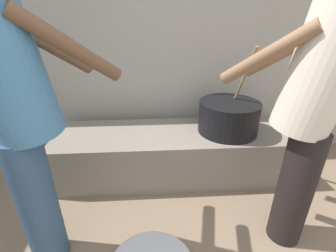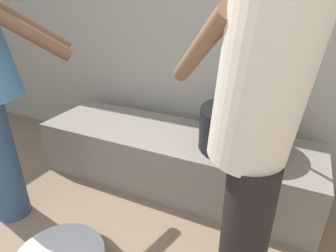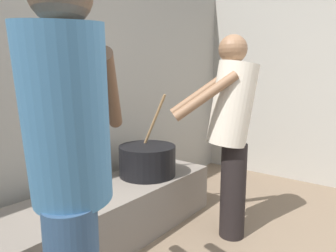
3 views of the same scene
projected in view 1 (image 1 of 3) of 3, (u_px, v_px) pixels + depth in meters
block_enclosure_rear at (147, 30)px, 2.15m from camera, size 5.58×0.20×2.41m
hearth_ledge at (174, 153)px, 2.11m from camera, size 2.03×0.60×0.42m
cooking_pot_main at (228, 117)px, 1.98m from camera, size 0.50×0.50×0.72m
cook_in_cream_shirt at (312, 105)px, 1.20m from camera, size 0.68×0.71×1.59m
cook_in_blue_shirt at (17, 106)px, 1.06m from camera, size 0.71×0.70×1.66m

